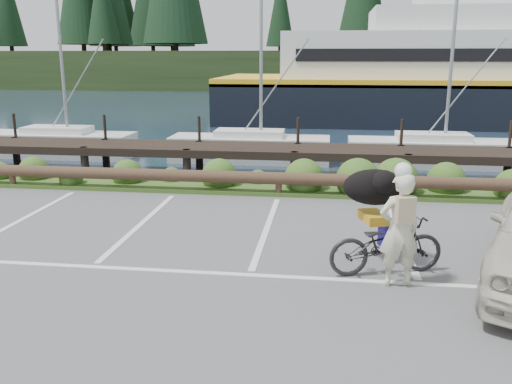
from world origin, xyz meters
The scene contains 7 objects.
ground centered at (0.00, 0.00, 0.00)m, with size 72.00×72.00×0.00m, color #4F4F51.
harbor_backdrop centered at (0.39, 78.47, 0.00)m, with size 170.00×160.00×30.00m.
vegetation_strip centered at (0.00, 5.30, 0.05)m, with size 34.00×1.60×0.10m, color #3D5B21.
log_rail centered at (0.00, 4.60, 0.00)m, with size 32.00×0.30×0.60m, color #443021, non-canonical shape.
bicycle centered at (2.11, -0.04, 0.48)m, with size 0.64×1.85×0.97m, color black.
cyclist centered at (2.24, -0.45, 0.87)m, with size 0.63×0.42×1.73m, color beige.
dog centered at (1.94, 0.53, 1.27)m, with size 1.04×0.51×0.60m, color black.
Camera 1 is at (1.13, -8.27, 3.36)m, focal length 38.00 mm.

